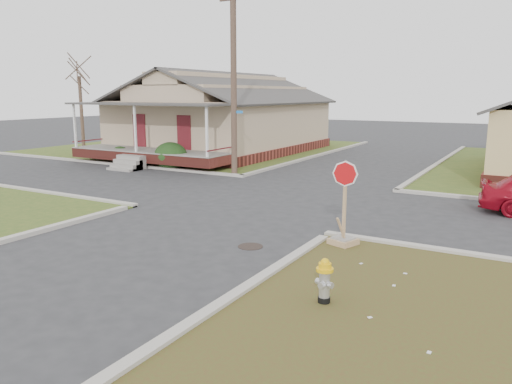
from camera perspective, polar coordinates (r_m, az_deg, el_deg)
The scene contains 11 objects.
ground at distance 14.40m, azimuth -7.22°, elevation -4.39°, with size 120.00×120.00×0.00m, color #2C2C2F.
verge_far_left at distance 36.28m, azimuth -6.60°, elevation 5.08°, with size 19.00×19.00×0.05m, color #374E1C.
curbs at distance 18.52m, azimuth 2.10°, elevation -0.80°, with size 80.00×40.00×0.12m, color #ACA69B, non-canonical shape.
manhole at distance 12.83m, azimuth -0.64°, elevation -6.24°, with size 0.64×0.64×0.01m, color black.
corner_house at distance 33.32m, azimuth -3.83°, elevation 8.48°, with size 10.10×15.50×5.30m.
utility_pole at distance 23.61m, azimuth -2.57°, elevation 13.17°, with size 1.80×0.28×9.00m.
tree_far_left at distance 35.07m, azimuth -19.31°, elevation 8.38°, with size 0.22×0.22×4.90m, color #422E26.
fire_hydrant at distance 9.37m, azimuth 7.84°, elevation -9.74°, with size 0.32×0.32×0.85m.
stop_sign at distance 12.93m, azimuth 9.98°, elevation -3.91°, with size 0.61×0.60×2.16m.
hedge_left at distance 29.01m, azimuth -15.25°, elevation 4.24°, with size 1.25×1.03×0.96m, color #193613.
hedge_right at distance 26.23m, azimuth -9.72°, elevation 4.09°, with size 1.64×1.34×1.25m, color #193613.
Camera 1 is at (8.40, -11.05, 3.85)m, focal length 35.00 mm.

